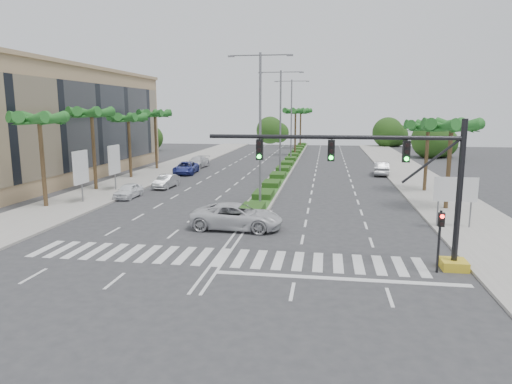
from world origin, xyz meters
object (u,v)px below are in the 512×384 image
car_right (382,168)px  car_parked_c (186,168)px  car_parked_d (197,162)px  car_parked_a (128,191)px  car_parked_b (166,181)px  car_crossing (237,216)px

car_right → car_parked_c: bearing=11.8°
car_parked_c → car_parked_d: car_parked_d is taller
car_parked_c → car_right: (23.29, 2.55, 0.07)m
car_parked_a → car_parked_b: bearing=76.4°
car_parked_a → car_parked_d: bearing=90.9°
car_parked_a → car_crossing: size_ratio=0.64×
car_parked_b → car_crossing: car_crossing is taller
car_parked_a → car_parked_c: car_parked_c is taller
car_parked_a → car_parked_d: car_parked_d is taller
car_parked_d → car_parked_b: bearing=-79.3°
car_parked_a → car_parked_c: 15.69m
car_parked_a → car_parked_d: 21.80m
car_parked_a → car_parked_b: car_parked_b is taller
car_parked_b → car_parked_c: 10.17m
car_parked_d → car_parked_a: bearing=-84.3°
car_parked_b → car_right: 25.52m
car_crossing → car_right: (12.14, 27.23, -0.03)m
car_parked_c → car_crossing: 27.08m
car_parked_c → car_crossing: bearing=-70.7°
car_parked_a → car_parked_b: size_ratio=0.95×
car_parked_a → car_parked_c: bearing=89.7°
car_parked_a → car_parked_d: (0.00, 21.80, 0.09)m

